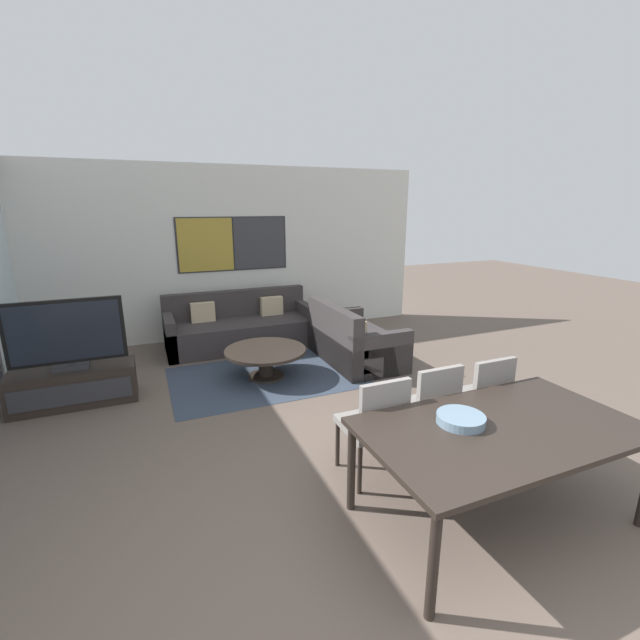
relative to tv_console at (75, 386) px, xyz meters
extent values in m
plane|color=brown|center=(2.15, -3.79, -0.21)|extent=(24.00, 24.00, 0.00)
cube|color=silver|center=(2.15, 2.03, 1.19)|extent=(6.99, 0.06, 2.80)
cube|color=#2D2D33|center=(2.27, 1.99, 1.34)|extent=(1.81, 0.01, 0.88)
cube|color=#B29333|center=(1.82, 1.98, 1.34)|extent=(0.87, 0.02, 0.84)
cube|color=#38383D|center=(2.71, 1.98, 1.34)|extent=(0.87, 0.02, 0.84)
cube|color=#333D4C|center=(2.18, -0.08, -0.21)|extent=(2.40, 1.62, 0.01)
cube|color=black|center=(0.00, 0.00, 0.00)|extent=(1.28, 0.46, 0.42)
cube|color=#2D2D33|center=(0.00, -0.23, 0.00)|extent=(1.18, 0.01, 0.23)
cube|color=#2D2D33|center=(0.00, 0.00, 0.24)|extent=(0.36, 0.20, 0.05)
cube|color=#2D2D33|center=(0.00, 0.00, 0.30)|extent=(0.06, 0.03, 0.08)
cube|color=black|center=(0.00, 0.00, 0.64)|extent=(1.17, 0.04, 0.71)
cube|color=black|center=(0.00, -0.02, 0.64)|extent=(1.08, 0.01, 0.64)
cube|color=#383333|center=(2.18, 1.28, 0.00)|extent=(2.29, 0.89, 0.42)
cube|color=#383333|center=(2.18, 1.64, 0.21)|extent=(2.29, 0.16, 0.84)
cube|color=#383333|center=(1.11, 1.28, 0.09)|extent=(0.14, 0.89, 0.60)
cube|color=#383333|center=(3.26, 1.28, 0.09)|extent=(0.14, 0.89, 0.60)
cube|color=#C6B289|center=(1.63, 1.46, 0.36)|extent=(0.36, 0.12, 0.30)
cube|color=#C6B289|center=(2.74, 1.46, 0.36)|extent=(0.36, 0.12, 0.30)
cube|color=#383333|center=(3.55, 0.02, 0.00)|extent=(0.89, 1.51, 0.42)
cube|color=#383333|center=(3.19, 0.02, 0.21)|extent=(0.16, 1.51, 0.84)
cube|color=#383333|center=(3.55, -0.67, 0.09)|extent=(0.89, 0.14, 0.60)
cube|color=#383333|center=(3.55, 0.70, 0.09)|extent=(0.89, 0.14, 0.60)
cube|color=#C6B289|center=(3.37, -0.32, 0.36)|extent=(0.12, 0.36, 0.30)
cylinder|color=black|center=(2.18, -0.08, -0.20)|extent=(0.47, 0.47, 0.03)
cylinder|color=black|center=(2.18, -0.08, -0.04)|extent=(0.19, 0.19, 0.34)
cylinder|color=black|center=(2.18, -0.08, 0.15)|extent=(1.04, 1.04, 0.04)
cube|color=black|center=(2.96, -3.22, 0.49)|extent=(1.90, 1.06, 0.04)
cylinder|color=black|center=(2.07, -3.69, 0.13)|extent=(0.06, 0.06, 0.68)
cylinder|color=black|center=(2.07, -2.74, 0.13)|extent=(0.06, 0.06, 0.68)
cylinder|color=black|center=(3.85, -2.74, 0.13)|extent=(0.06, 0.06, 0.68)
cube|color=gray|center=(2.41, -2.42, 0.24)|extent=(0.46, 0.46, 0.06)
cube|color=gray|center=(2.41, -2.63, 0.48)|extent=(0.42, 0.05, 0.43)
cylinder|color=black|center=(2.21, -2.62, 0.00)|extent=(0.04, 0.04, 0.42)
cylinder|color=black|center=(2.61, -2.62, 0.00)|extent=(0.04, 0.04, 0.42)
cylinder|color=black|center=(2.21, -2.22, 0.00)|extent=(0.04, 0.04, 0.42)
cylinder|color=black|center=(2.61, -2.22, 0.00)|extent=(0.04, 0.04, 0.42)
cube|color=gray|center=(2.96, -2.36, 0.24)|extent=(0.46, 0.46, 0.06)
cube|color=gray|center=(2.96, -2.56, 0.48)|extent=(0.42, 0.05, 0.43)
cylinder|color=black|center=(2.76, -2.56, 0.00)|extent=(0.04, 0.04, 0.42)
cylinder|color=black|center=(3.16, -2.56, 0.00)|extent=(0.04, 0.04, 0.42)
cylinder|color=black|center=(2.76, -2.16, 0.00)|extent=(0.04, 0.04, 0.42)
cylinder|color=black|center=(3.16, -2.16, 0.00)|extent=(0.04, 0.04, 0.42)
cube|color=gray|center=(3.51, -2.38, 0.24)|extent=(0.46, 0.46, 0.06)
cube|color=gray|center=(3.51, -2.59, 0.48)|extent=(0.42, 0.05, 0.43)
cylinder|color=black|center=(3.31, -2.58, 0.00)|extent=(0.04, 0.04, 0.42)
cylinder|color=black|center=(3.71, -2.58, 0.00)|extent=(0.04, 0.04, 0.42)
cylinder|color=black|center=(3.31, -2.18, 0.00)|extent=(0.04, 0.04, 0.42)
cylinder|color=black|center=(3.71, -2.18, 0.00)|extent=(0.04, 0.04, 0.42)
cylinder|color=slate|center=(2.73, -3.08, 0.54)|extent=(0.33, 0.33, 0.06)
torus|color=slate|center=(2.73, -3.08, 0.57)|extent=(0.33, 0.33, 0.02)
camera|label=1|loc=(0.81, -5.14, 1.96)|focal=24.00mm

